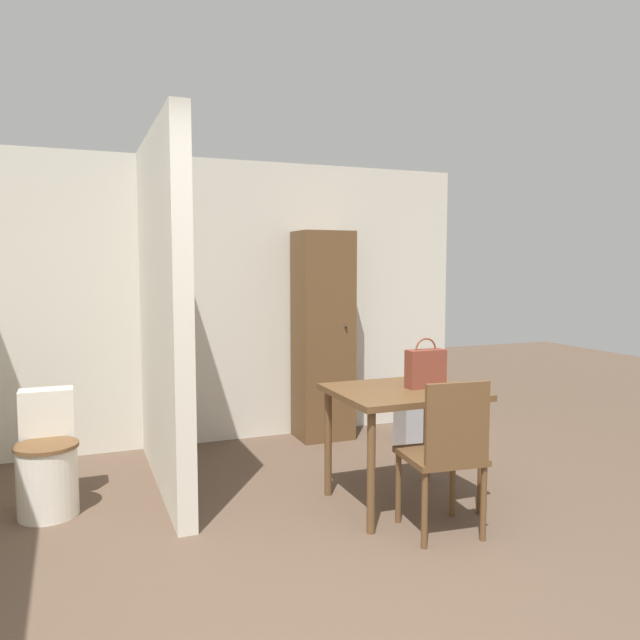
{
  "coord_description": "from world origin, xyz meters",
  "views": [
    {
      "loc": [
        -1.05,
        -2.13,
        1.58
      ],
      "look_at": [
        0.38,
        1.46,
        1.24
      ],
      "focal_mm": 35.0,
      "sensor_mm": 36.0,
      "label": 1
    }
  ],
  "objects_px": {
    "dining_table": "(403,404)",
    "wooden_chair": "(446,451)",
    "space_heater": "(413,412)",
    "wooden_cabinet": "(323,336)",
    "toilet": "(47,463)",
    "handbag": "(426,368)"
  },
  "relations": [
    {
      "from": "dining_table",
      "to": "space_heater",
      "type": "distance_m",
      "value": 1.42
    },
    {
      "from": "dining_table",
      "to": "wooden_cabinet",
      "type": "xyz_separation_m",
      "value": [
        0.12,
        1.69,
        0.27
      ]
    },
    {
      "from": "toilet",
      "to": "handbag",
      "type": "relative_size",
      "value": 2.31
    },
    {
      "from": "wooden_chair",
      "to": "wooden_cabinet",
      "type": "distance_m",
      "value": 2.26
    },
    {
      "from": "dining_table",
      "to": "handbag",
      "type": "xyz_separation_m",
      "value": [
        0.16,
        -0.01,
        0.23
      ]
    },
    {
      "from": "handbag",
      "to": "space_heater",
      "type": "xyz_separation_m",
      "value": [
        0.59,
        1.16,
        -0.61
      ]
    },
    {
      "from": "wooden_chair",
      "to": "space_heater",
      "type": "xyz_separation_m",
      "value": [
        0.76,
        1.68,
        -0.22
      ]
    },
    {
      "from": "dining_table",
      "to": "wooden_chair",
      "type": "bearing_deg",
      "value": -90.74
    },
    {
      "from": "toilet",
      "to": "space_heater",
      "type": "bearing_deg",
      "value": 8.38
    },
    {
      "from": "wooden_cabinet",
      "to": "space_heater",
      "type": "xyz_separation_m",
      "value": [
        0.63,
        -0.54,
        -0.64
      ]
    },
    {
      "from": "dining_table",
      "to": "space_heater",
      "type": "relative_size",
      "value": 1.52
    },
    {
      "from": "space_heater",
      "to": "dining_table",
      "type": "bearing_deg",
      "value": -123.21
    },
    {
      "from": "toilet",
      "to": "wooden_cabinet",
      "type": "relative_size",
      "value": 0.41
    },
    {
      "from": "dining_table",
      "to": "toilet",
      "type": "distance_m",
      "value": 2.31
    },
    {
      "from": "wooden_chair",
      "to": "toilet",
      "type": "relative_size",
      "value": 1.22
    },
    {
      "from": "space_heater",
      "to": "wooden_chair",
      "type": "bearing_deg",
      "value": -114.35
    },
    {
      "from": "toilet",
      "to": "dining_table",
      "type": "bearing_deg",
      "value": -18.33
    },
    {
      "from": "wooden_chair",
      "to": "space_heater",
      "type": "distance_m",
      "value": 1.85
    },
    {
      "from": "toilet",
      "to": "space_heater",
      "type": "height_order",
      "value": "toilet"
    },
    {
      "from": "dining_table",
      "to": "space_heater",
      "type": "height_order",
      "value": "dining_table"
    },
    {
      "from": "toilet",
      "to": "wooden_cabinet",
      "type": "xyz_separation_m",
      "value": [
        2.29,
        0.97,
        0.62
      ]
    },
    {
      "from": "handbag",
      "to": "wooden_chair",
      "type": "bearing_deg",
      "value": -108.12
    }
  ]
}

